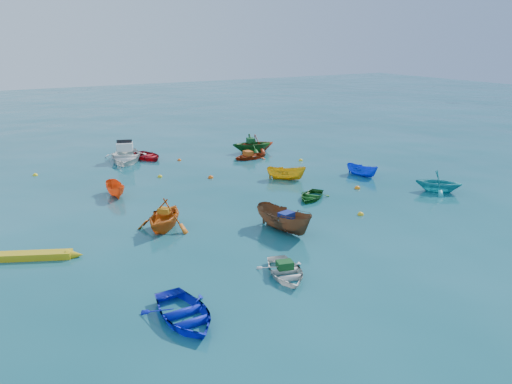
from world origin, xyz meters
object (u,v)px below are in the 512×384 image
dinghy_blue_sw (185,320)px  motorboat_white (126,161)px  kayak_yellow (33,259)px  dinghy_white_near (285,276)px

dinghy_blue_sw → motorboat_white: bearing=77.9°
dinghy_blue_sw → kayak_yellow: size_ratio=0.85×
dinghy_white_near → motorboat_white: bearing=105.7°
dinghy_white_near → motorboat_white: motorboat_white is taller
dinghy_white_near → kayak_yellow: size_ratio=0.70×
dinghy_white_near → kayak_yellow: (-8.67, 6.81, 0.00)m
kayak_yellow → motorboat_white: size_ratio=0.83×
dinghy_blue_sw → kayak_yellow: dinghy_blue_sw is taller
dinghy_blue_sw → dinghy_white_near: 4.89m
dinghy_blue_sw → kayak_yellow: (-3.88, 7.85, 0.00)m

